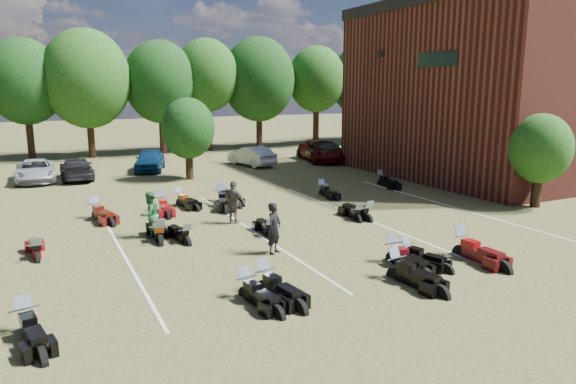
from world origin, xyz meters
TOP-DOWN VIEW (x-y plane):
  - ground at (0.00, 0.00)m, footprint 160.00×160.00m
  - car_2 at (-10.46, 18.74)m, footprint 2.29×4.75m
  - car_3 at (-8.20, 18.50)m, footprint 1.91×4.56m
  - car_4 at (-3.50, 19.86)m, footprint 3.00×4.66m
  - car_5 at (3.50, 18.93)m, footprint 2.36×4.44m
  - car_6 at (9.20, 18.64)m, footprint 3.78×6.10m
  - car_7 at (9.43, 19.45)m, footprint 2.13×5.09m
  - person_black at (-3.39, 0.18)m, footprint 0.76×0.71m
  - person_green at (-6.74, 3.95)m, footprint 1.06×0.99m
  - person_grey at (-3.22, 4.48)m, footprint 0.95×1.11m
  - motorcycle_0 at (-10.89, -2.53)m, footprint 1.09×2.27m
  - motorcycle_1 at (-5.00, -2.71)m, footprint 1.04×2.32m
  - motorcycle_2 at (-5.64, -2.86)m, footprint 1.00×2.14m
  - motorcycle_3 at (0.14, -2.43)m, footprint 1.11×2.10m
  - motorcycle_4 at (-1.15, -3.51)m, footprint 1.02×2.37m
  - motorcycle_5 at (-0.34, -2.31)m, footprint 0.86×2.35m
  - motorcycle_6 at (2.12, -2.79)m, footprint 0.80×2.45m
  - motorcycle_7 at (-10.59, 2.86)m, footprint 0.77×2.06m
  - motorcycle_8 at (-6.62, 2.94)m, footprint 0.99×2.45m
  - motorcycle_9 at (-2.76, 1.90)m, footprint 0.85×2.05m
  - motorcycle_10 at (-5.78, 2.45)m, footprint 0.98×2.11m
  - motorcycle_11 at (1.52, 2.41)m, footprint 1.00×2.07m
  - motorcycle_13 at (1.90, 2.30)m, footprint 0.93×2.28m
  - motorcycle_14 at (-8.26, 7.92)m, footprint 1.30×2.45m
  - motorcycle_15 at (-5.40, 8.07)m, footprint 0.83×2.26m
  - motorcycle_16 at (-2.56, 8.00)m, footprint 1.32×2.61m
  - motorcycle_17 at (-4.37, 8.79)m, footprint 1.15×2.25m
  - motorcycle_18 at (-2.23, 8.74)m, footprint 0.95×2.47m
  - motorcycle_19 at (2.91, 7.83)m, footprint 0.73×2.05m
  - motorcycle_20 at (7.26, 8.65)m, footprint 0.80×2.20m
  - brick_building at (22.00, 9.00)m, footprint 25.40×15.20m
  - tree_line at (-1.00, 29.00)m, footprint 56.00×6.00m
  - young_tree_near_building at (10.50, 1.00)m, footprint 2.80×2.80m
  - young_tree_midfield at (-2.00, 15.50)m, footprint 3.20×3.20m
  - parking_lines at (-3.00, 3.00)m, footprint 20.10×14.00m

SIDE VIEW (x-z plane):
  - ground at x=0.00m, z-range 0.00..0.00m
  - motorcycle_0 at x=-10.89m, z-range -0.61..0.61m
  - motorcycle_1 at x=-5.00m, z-range -0.62..0.62m
  - motorcycle_2 at x=-5.64m, z-range -0.57..0.57m
  - motorcycle_3 at x=0.14m, z-range -0.56..0.56m
  - motorcycle_4 at x=-1.15m, z-range -0.64..0.64m
  - motorcycle_5 at x=-0.34m, z-range -0.65..0.65m
  - motorcycle_6 at x=2.12m, z-range -0.68..0.68m
  - motorcycle_7 at x=-10.59m, z-range -0.56..0.56m
  - motorcycle_8 at x=-6.62m, z-range -0.66..0.66m
  - motorcycle_9 at x=-2.76m, z-range -0.56..0.56m
  - motorcycle_10 at x=-5.78m, z-range -0.57..0.57m
  - motorcycle_11 at x=1.52m, z-range -0.55..0.55m
  - motorcycle_13 at x=1.90m, z-range -0.62..0.62m
  - motorcycle_14 at x=-8.26m, z-range -0.65..0.65m
  - motorcycle_15 at x=-5.40m, z-range -0.62..0.62m
  - motorcycle_16 at x=-2.56m, z-range -0.70..0.70m
  - motorcycle_17 at x=-4.37m, z-range -0.60..0.60m
  - motorcycle_18 at x=-2.23m, z-range -0.67..0.67m
  - motorcycle_19 at x=2.91m, z-range -0.56..0.56m
  - motorcycle_20 at x=7.26m, z-range -0.61..0.61m
  - parking_lines at x=-3.00m, z-range 0.00..0.01m
  - car_2 at x=-10.46m, z-range 0.00..1.30m
  - car_3 at x=-8.20m, z-range 0.00..1.31m
  - car_5 at x=3.50m, z-range 0.00..1.39m
  - car_7 at x=9.43m, z-range 0.00..1.47m
  - car_4 at x=-3.50m, z-range 0.00..1.48m
  - car_6 at x=9.20m, z-range 0.00..1.58m
  - person_green at x=-6.74m, z-range 0.00..1.74m
  - person_black at x=-3.39m, z-range 0.00..1.75m
  - person_grey at x=-3.22m, z-range 0.00..1.79m
  - young_tree_near_building at x=10.50m, z-range 0.67..4.83m
  - young_tree_midfield at x=-2.00m, z-range 0.74..5.44m
  - brick_building at x=22.00m, z-range 0.01..10.71m
  - tree_line at x=-1.00m, z-range 1.42..11.20m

